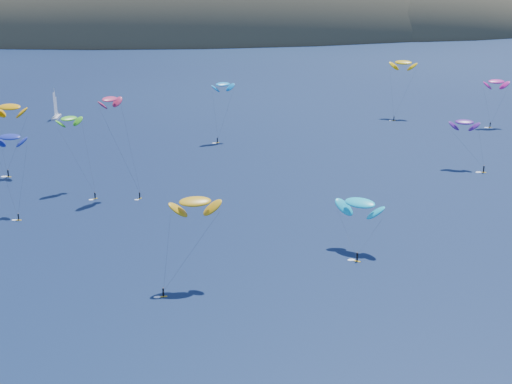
{
  "coord_description": "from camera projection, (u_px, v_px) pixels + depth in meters",
  "views": [
    {
      "loc": [
        -11.8,
        -73.31,
        60.81
      ],
      "look_at": [
        8.57,
        80.0,
        9.0
      ],
      "focal_mm": 50.0,
      "sensor_mm": 36.0,
      "label": 1
    }
  ],
  "objects": [
    {
      "name": "kitesurfer_8",
      "position": [
        496.0,
        82.0,
        260.46
      ],
      "size": [
        9.52,
        5.79,
        19.07
      ],
      "rotation": [
        0.0,
        0.0,
        -0.04
      ],
      "color": "gold",
      "rests_on": "ground"
    },
    {
      "name": "kitesurfer_2",
      "position": [
        195.0,
        202.0,
        134.5
      ],
      "size": [
        12.26,
        9.03,
        19.01
      ],
      "rotation": [
        0.0,
        0.0,
        0.07
      ],
      "color": "gold",
      "rests_on": "ground"
    },
    {
      "name": "kitesurfer_11",
      "position": [
        403.0,
        62.0,
        275.47
      ],
      "size": [
        11.67,
        13.64,
        23.72
      ],
      "rotation": [
        0.0,
        0.0,
        -0.44
      ],
      "color": "gold",
      "rests_on": "ground"
    },
    {
      "name": "island",
      "position": [
        219.0,
        39.0,
        626.62
      ],
      "size": [
        730.0,
        300.0,
        210.0
      ],
      "color": "#3D3526",
      "rests_on": "ground"
    },
    {
      "name": "kitesurfer_1",
      "position": [
        10.0,
        107.0,
        203.07
      ],
      "size": [
        11.33,
        9.47,
        22.23
      ],
      "rotation": [
        0.0,
        0.0,
        -0.33
      ],
      "color": "gold",
      "rests_on": "ground"
    },
    {
      "name": "sailboat",
      "position": [
        56.0,
        116.0,
        276.89
      ],
      "size": [
        9.6,
        8.29,
        11.86
      ],
      "rotation": [
        0.0,
        0.0,
        -0.09
      ],
      "color": "silver",
      "rests_on": "ground"
    },
    {
      "name": "kitesurfer_9",
      "position": [
        110.0,
        99.0,
        182.13
      ],
      "size": [
        10.85,
        9.82,
        27.64
      ],
      "rotation": [
        0.0,
        0.0,
        0.85
      ],
      "color": "gold",
      "rests_on": "ground"
    },
    {
      "name": "kitesurfer_10",
      "position": [
        10.0,
        137.0,
        172.99
      ],
      "size": [
        8.73,
        11.42,
        20.85
      ],
      "rotation": [
        0.0,
        0.0,
        -0.18
      ],
      "color": "gold",
      "rests_on": "ground"
    },
    {
      "name": "kitesurfer_3",
      "position": [
        69.0,
        119.0,
        189.27
      ],
      "size": [
        11.0,
        14.76,
        21.27
      ],
      "rotation": [
        0.0,
        0.0,
        0.59
      ],
      "color": "gold",
      "rests_on": "ground"
    },
    {
      "name": "kitesurfer_6",
      "position": [
        465.0,
        122.0,
        210.71
      ],
      "size": [
        9.4,
        11.31,
        15.9
      ],
      "rotation": [
        0.0,
        0.0,
        -0.33
      ],
      "color": "gold",
      "rests_on": "ground"
    },
    {
      "name": "kitesurfer_4",
      "position": [
        223.0,
        84.0,
        239.68
      ],
      "size": [
        8.89,
        8.11,
        21.37
      ],
      "rotation": [
        0.0,
        0.0,
        0.37
      ],
      "color": "gold",
      "rests_on": "ground"
    },
    {
      "name": "kitesurfer_5",
      "position": [
        360.0,
        203.0,
        152.36
      ],
      "size": [
        11.34,
        13.39,
        13.15
      ],
      "rotation": [
        0.0,
        0.0,
        -0.67
      ],
      "color": "gold",
      "rests_on": "ground"
    }
  ]
}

